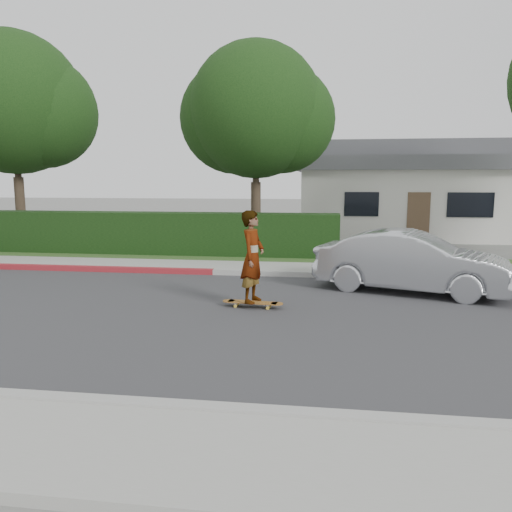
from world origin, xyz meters
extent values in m
plane|color=slate|center=(0.00, 0.00, 0.00)|extent=(120.00, 120.00, 0.00)
cube|color=#2D2D30|center=(0.00, 0.00, 0.01)|extent=(60.00, 8.00, 0.01)
cube|color=#9E9E99|center=(0.00, 4.10, 0.07)|extent=(60.00, 0.20, 0.15)
cube|color=maroon|center=(-5.00, 4.10, 0.08)|extent=(12.00, 0.21, 0.15)
cube|color=gray|center=(0.00, 5.00, 0.06)|extent=(60.00, 1.60, 0.12)
cube|color=#2D4C1E|center=(0.00, 6.60, 0.05)|extent=(60.00, 1.60, 0.10)
cube|color=black|center=(-3.00, 7.20, 0.75)|extent=(15.00, 1.00, 1.50)
cylinder|color=#33261C|center=(-7.50, 8.50, 1.35)|extent=(0.36, 0.36, 2.70)
cylinder|color=#33261C|center=(-7.50, 8.50, 3.38)|extent=(0.24, 0.24, 2.25)
sphere|color=black|center=(-7.50, 8.50, 5.40)|extent=(5.20, 5.20, 5.20)
sphere|color=black|center=(-8.30, 8.90, 5.20)|extent=(4.42, 4.42, 4.42)
sphere|color=black|center=(-6.60, 8.80, 5.10)|extent=(4.16, 4.16, 4.16)
cylinder|color=#33261C|center=(1.50, 9.00, 1.26)|extent=(0.36, 0.36, 2.52)
cylinder|color=#33261C|center=(1.50, 9.00, 3.15)|extent=(0.24, 0.24, 2.10)
sphere|color=black|center=(1.50, 9.00, 5.04)|extent=(4.80, 4.80, 4.80)
sphere|color=black|center=(0.70, 9.40, 4.84)|extent=(4.08, 4.08, 4.08)
sphere|color=black|center=(2.40, 9.30, 4.74)|extent=(3.84, 3.84, 3.84)
cube|color=beige|center=(8.00, 16.00, 1.50)|extent=(10.00, 8.00, 3.00)
cube|color=#4C4C51|center=(8.00, 16.00, 3.30)|extent=(10.60, 8.60, 0.60)
cube|color=#4C4C51|center=(8.00, 16.00, 3.90)|extent=(8.40, 6.40, 0.80)
cube|color=black|center=(5.50, 11.98, 1.60)|extent=(1.40, 0.06, 1.00)
cube|color=black|center=(9.80, 11.98, 1.60)|extent=(1.80, 0.06, 1.00)
cube|color=brown|center=(7.80, 11.98, 1.05)|extent=(0.90, 0.06, 2.10)
cylinder|color=gold|center=(2.25, 0.61, 0.04)|extent=(0.07, 0.05, 0.07)
cylinder|color=gold|center=(2.27, 0.80, 0.04)|extent=(0.07, 0.05, 0.07)
cylinder|color=gold|center=(2.92, 0.55, 0.04)|extent=(0.07, 0.05, 0.07)
cylinder|color=gold|center=(2.94, 0.74, 0.04)|extent=(0.07, 0.05, 0.07)
cube|color=silver|center=(2.26, 0.71, 0.09)|extent=(0.08, 0.21, 0.03)
cube|color=silver|center=(2.93, 0.64, 0.09)|extent=(0.08, 0.21, 0.03)
cube|color=brown|center=(2.60, 0.67, 0.12)|extent=(1.03, 0.34, 0.02)
cylinder|color=brown|center=(2.09, 0.72, 0.12)|extent=(0.27, 0.27, 0.02)
cylinder|color=brown|center=(3.10, 0.63, 0.12)|extent=(0.27, 0.27, 0.02)
imported|color=white|center=(2.60, 0.67, 1.06)|extent=(0.58, 0.76, 1.86)
imported|color=#B9BBC1|center=(6.03, 2.62, 0.71)|extent=(4.59, 2.80, 1.43)
camera|label=1|loc=(4.03, -9.14, 2.59)|focal=35.00mm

